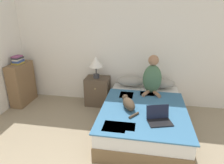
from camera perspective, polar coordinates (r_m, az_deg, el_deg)
The scene contains 11 objects.
wall_back at distance 4.45m, azimuth 3.66°, elevation 9.62°, with size 5.95×0.05×2.55m.
bed at distance 3.75m, azimuth 8.92°, elevation -9.78°, with size 1.45×2.07×0.49m.
pillow_near at distance 4.39m, azimuth 5.39°, elevation 0.24°, with size 0.62×0.30×0.21m.
pillow_far at distance 4.39m, azimuth 13.63°, elevation -0.27°, with size 0.62×0.30×0.21m.
person_sitting at distance 4.01m, azimuth 11.44°, elevation 1.45°, with size 0.37×0.36×0.78m.
cat_tabby at distance 3.44m, azimuth 4.74°, elevation -6.14°, with size 0.35×0.59×0.18m.
laptop_open at distance 3.15m, azimuth 13.30°, elevation -10.18°, with size 0.41×0.36×0.23m.
nightstand at distance 4.58m, azimuth -4.13°, elevation -2.59°, with size 0.53×0.43×0.65m.
table_lamp at distance 4.34m, azimuth -4.62°, elevation 5.51°, with size 0.31×0.31×0.48m.
bookshelf at distance 5.03m, azimuth -24.36°, elevation -0.43°, with size 0.28×0.68×0.95m.
book_stack_top at distance 4.87m, azimuth -25.34°, elevation 5.72°, with size 0.20×0.25×0.18m.
Camera 1 is at (0.48, -0.64, 2.14)m, focal length 32.00 mm.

